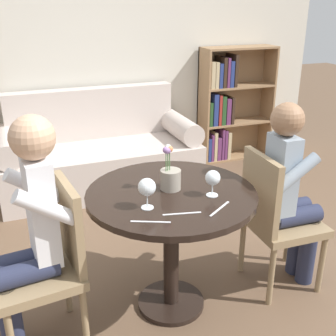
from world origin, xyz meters
The scene contains 15 objects.
ground_plane centered at (0.00, 0.00, 0.00)m, with size 16.00×16.00×0.00m, color brown.
back_wall centered at (0.00, 2.32, 1.35)m, with size 5.20×0.05×2.70m.
round_table centered at (0.00, 0.00, 0.60)m, with size 0.93×0.93×0.76m.
couch centered at (0.00, 1.90, 0.31)m, with size 1.87×0.80×0.92m.
bookshelf_right centered at (1.52, 2.16, 0.61)m, with size 0.84×0.28×1.25m.
chair_left centered at (-0.67, -0.02, 0.49)m, with size 0.46×0.46×0.90m.
chair_right centered at (0.67, -0.04, 0.49)m, with size 0.43×0.43×0.90m.
person_left centered at (-0.76, -0.04, 0.68)m, with size 0.44×0.37×1.26m.
person_right centered at (0.76, -0.04, 0.63)m, with size 0.43×0.35×1.20m.
wine_glass_left centered at (-0.18, -0.13, 0.87)m, with size 0.09×0.09×0.16m.
wine_glass_right centered at (0.19, -0.12, 0.85)m, with size 0.08×0.08×0.14m.
flower_vase centered at (0.01, 0.04, 0.83)m, with size 0.11×0.11×0.26m.
knife_left_setting centered at (-0.21, -0.28, 0.76)m, with size 0.18×0.09×0.00m.
fork_left_setting centered at (0.15, -0.27, 0.76)m, with size 0.16×0.12×0.00m.
knife_right_setting centered at (-0.04, -0.25, 0.76)m, with size 0.19×0.05×0.00m.
Camera 1 is at (-0.76, -1.92, 1.73)m, focal length 45.00 mm.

